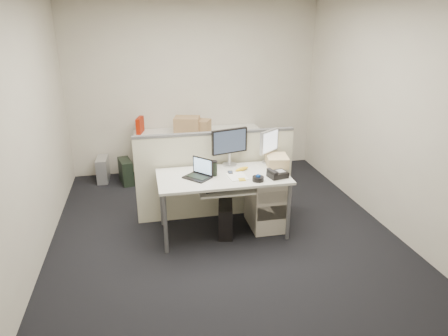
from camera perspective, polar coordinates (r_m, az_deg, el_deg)
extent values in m
cube|color=black|center=(4.91, -0.16, -9.06)|extent=(4.00, 4.50, 0.01)
cube|color=#B8AC9F|center=(6.57, -4.25, 11.14)|extent=(4.00, 0.02, 2.70)
cube|color=#B8AC9F|center=(2.37, 11.04, -6.77)|extent=(4.00, 0.02, 2.70)
cube|color=#B8AC9F|center=(4.46, -26.31, 4.50)|extent=(0.02, 4.50, 2.70)
cube|color=#B8AC9F|center=(5.18, 22.21, 7.10)|extent=(0.02, 4.50, 2.70)
cube|color=silver|center=(4.60, -0.17, -1.24)|extent=(1.50, 0.75, 0.03)
cylinder|color=slate|center=(4.38, -8.37, -7.93)|extent=(0.04, 0.04, 0.70)
cylinder|color=slate|center=(4.96, -8.91, -4.39)|extent=(0.04, 0.04, 0.70)
cylinder|color=slate|center=(4.65, 9.20, -6.20)|extent=(0.04, 0.04, 0.70)
cylinder|color=slate|center=(5.20, 6.68, -3.07)|extent=(0.04, 0.04, 0.70)
cube|color=silver|center=(4.47, 0.30, -3.21)|extent=(0.62, 0.32, 0.02)
cube|color=beige|center=(4.93, 6.01, -4.74)|extent=(0.40, 0.55, 0.65)
cube|color=beige|center=(5.06, -1.19, -1.14)|extent=(2.00, 0.06, 1.10)
cube|color=beige|center=(6.51, -3.63, 2.05)|extent=(2.00, 0.60, 0.72)
cube|color=black|center=(4.84, 0.80, 2.98)|extent=(0.49, 0.29, 0.46)
cube|color=#B7B7BC|center=(4.97, 6.43, 3.04)|extent=(0.37, 0.34, 0.41)
cube|color=black|center=(4.49, -3.87, -0.18)|extent=(0.35, 0.35, 0.21)
cylinder|color=black|center=(4.45, 4.89, -1.55)|extent=(0.13, 0.13, 0.05)
cube|color=black|center=(4.57, 7.68, -0.92)|extent=(0.24, 0.21, 0.06)
cube|color=white|center=(4.55, 1.89, -1.22)|extent=(0.22, 0.27, 0.01)
cube|color=gold|center=(4.46, 2.56, -1.65)|extent=(0.08, 0.08, 0.01)
cylinder|color=black|center=(4.56, -1.45, -0.12)|extent=(0.10, 0.10, 0.16)
ellipsoid|color=yellow|center=(4.73, 2.56, -0.15)|extent=(0.20, 0.13, 0.04)
cube|color=black|center=(4.65, 0.91, -0.67)|extent=(0.07, 0.11, 0.01)
cube|color=#D4B185|center=(4.93, 7.57, 1.07)|extent=(0.30, 0.36, 0.12)
cube|color=black|center=(4.49, -0.43, -2.80)|extent=(0.43, 0.23, 0.02)
cube|color=black|center=(4.78, 0.21, -7.31)|extent=(0.24, 0.43, 0.38)
cube|color=black|center=(6.40, -13.84, -0.47)|extent=(0.25, 0.43, 0.38)
cube|color=#B7B7BC|center=(6.59, -16.92, -0.16)|extent=(0.18, 0.41, 0.38)
cube|color=#967450|center=(6.22, -5.30, 5.98)|extent=(0.44, 0.37, 0.29)
cube|color=#967450|center=(6.25, -3.57, 5.86)|extent=(0.40, 0.37, 0.23)
cube|color=#901603|center=(6.40, -11.90, 5.93)|extent=(0.13, 0.29, 0.26)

